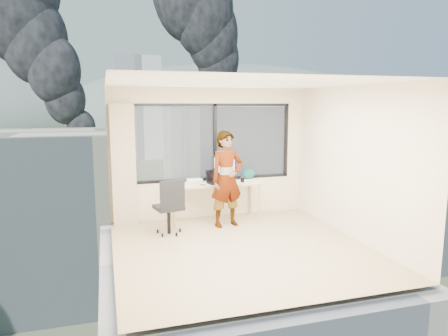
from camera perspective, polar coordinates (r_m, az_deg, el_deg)
name	(u,v)px	position (r m, az deg, el deg)	size (l,w,h in m)	color
floor	(242,248)	(6.65, 2.49, -11.16)	(4.00, 4.00, 0.01)	tan
ceiling	(243,83)	(6.25, 2.66, 11.84)	(4.00, 4.00, 0.01)	white
wall_front	(302,196)	(4.51, 10.90, -3.86)	(4.00, 0.01, 2.60)	beige
wall_left	(109,174)	(5.98, -15.86, -0.88)	(0.01, 4.00, 2.60)	beige
wall_right	(353,163)	(7.22, 17.76, 0.69)	(0.01, 4.00, 2.60)	beige
window_wall	(212,142)	(8.20, -1.65, 3.66)	(3.30, 0.16, 1.55)	black
curtain	(124,165)	(7.87, -13.97, 0.41)	(0.45, 0.14, 2.30)	beige
desk	(215,201)	(8.06, -1.34, -4.74)	(1.80, 0.60, 0.75)	tan
chair	(169,206)	(7.25, -7.83, -5.28)	(0.52, 0.52, 1.02)	black
person	(227,179)	(7.58, 0.40, -1.55)	(0.66, 0.43, 1.80)	#2D2D33
monitor	(224,168)	(8.09, 0.01, -0.02)	(0.54, 0.12, 0.54)	black
game_console	(194,181)	(8.06, -4.23, -1.77)	(0.29, 0.24, 0.07)	white
laptop	(217,177)	(7.92, -0.93, -1.34)	(0.37, 0.39, 0.24)	black
cellphone	(203,185)	(7.77, -3.04, -2.39)	(0.11, 0.05, 0.01)	black
pen_cup	(242,180)	(8.09, 2.62, -1.64)	(0.08, 0.08, 0.10)	black
handbag	(249,174)	(8.42, 3.50, -0.83)	(0.27, 0.14, 0.21)	#0C4940
exterior_ground	(113,158)	(126.96, -15.42, 1.33)	(400.00, 400.00, 0.04)	#515B3D
near_bldg_a	(21,217)	(37.73, -26.71, -6.22)	(16.00, 12.00, 14.00)	beige
near_bldg_b	(233,176)	(46.83, 1.24, -1.17)	(14.00, 13.00, 16.00)	white
near_bldg_c	(423,212)	(47.99, 26.23, -5.53)	(12.00, 10.00, 10.00)	beige
far_tower_b	(138,108)	(126.30, -12.05, 8.25)	(13.00, 13.00, 30.00)	silver
far_tower_c	(234,113)	(153.33, 1.40, 7.80)	(15.00, 15.00, 26.00)	silver
hill_b	(230,123)	(341.89, 0.91, 6.30)	(300.00, 220.00, 96.00)	slate
tree_b	(209,288)	(27.32, -2.16, -16.54)	(7.60, 7.60, 9.00)	#1B511B
tree_c	(302,193)	(53.03, 10.93, -3.43)	(8.40, 8.40, 10.00)	#1B511B
smoke_plume_b	(235,47)	(186.56, 1.54, 16.64)	(30.00, 18.00, 70.00)	black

